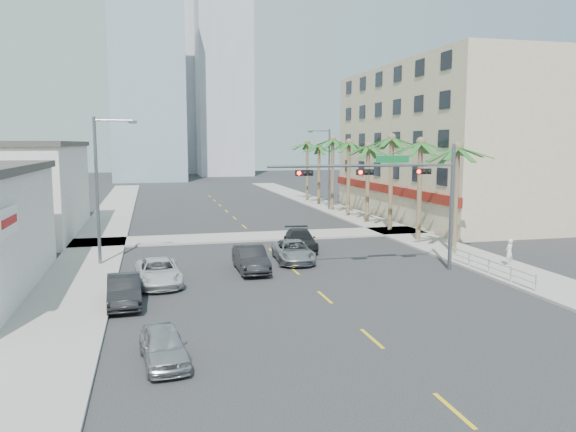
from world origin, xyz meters
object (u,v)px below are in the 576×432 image
at_px(car_parked_near, 164,346).
at_px(car_lane_left, 251,259).
at_px(car_parked_mid, 124,291).
at_px(car_lane_center, 293,251).
at_px(car_parked_far, 159,272).
at_px(pedestrian, 509,252).
at_px(car_lane_right, 300,240).
at_px(traffic_signal_mast, 402,185).

bearing_deg(car_parked_near, car_lane_left, 61.56).
bearing_deg(car_parked_mid, car_lane_left, 35.48).
bearing_deg(car_parked_near, car_lane_center, 54.58).
relative_size(car_parked_mid, car_parked_far, 0.87).
bearing_deg(pedestrian, car_parked_near, -1.06).
bearing_deg(car_parked_mid, car_lane_right, 41.58).
bearing_deg(car_lane_center, car_lane_left, -142.12).
bearing_deg(traffic_signal_mast, car_lane_center, 139.83).
relative_size(traffic_signal_mast, car_lane_center, 2.29).
bearing_deg(car_lane_center, car_parked_near, -114.76).
relative_size(car_parked_far, car_lane_center, 1.00).
distance_m(car_parked_mid, car_lane_right, 15.91).
bearing_deg(car_lane_right, car_parked_mid, -128.24).
height_order(car_lane_right, pedestrian, pedestrian).
relative_size(car_parked_mid, car_lane_right, 0.86).
xyz_separation_m(traffic_signal_mast, car_parked_near, (-13.58, -10.52, -4.45)).
relative_size(car_parked_far, pedestrian, 2.96).
relative_size(car_parked_mid, pedestrian, 2.58).
distance_m(traffic_signal_mast, pedestrian, 8.03).
xyz_separation_m(car_parked_near, car_parked_mid, (-1.60, 7.50, 0.08)).
bearing_deg(car_lane_right, car_lane_center, -103.95).
bearing_deg(pedestrian, car_lane_left, -37.75).
bearing_deg(car_lane_left, car_parked_mid, -142.26).
relative_size(traffic_signal_mast, pedestrian, 6.80).
height_order(car_lane_left, pedestrian, pedestrian).
relative_size(car_lane_left, pedestrian, 2.79).
xyz_separation_m(car_lane_center, car_lane_right, (1.44, 3.67, 0.04)).
xyz_separation_m(car_lane_left, pedestrian, (15.20, -2.79, 0.22)).
bearing_deg(car_parked_far, car_lane_right, 34.27).
xyz_separation_m(car_parked_mid, car_lane_center, (9.96, 7.43, -0.02)).
relative_size(traffic_signal_mast, car_parked_near, 3.07).
height_order(car_parked_near, pedestrian, pedestrian).
bearing_deg(pedestrian, traffic_signal_mast, -30.72).
bearing_deg(traffic_signal_mast, car_parked_far, 177.83).
relative_size(car_parked_mid, car_lane_left, 0.93).
height_order(car_parked_near, car_lane_left, car_lane_left).
relative_size(car_parked_near, car_lane_right, 0.73).
xyz_separation_m(car_lane_left, car_lane_center, (3.08, 2.03, -0.08)).
distance_m(car_parked_near, car_parked_mid, 7.67).
relative_size(car_lane_right, pedestrian, 3.02).
distance_m(car_lane_center, car_lane_right, 3.94).
distance_m(car_parked_far, car_lane_center, 9.22).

